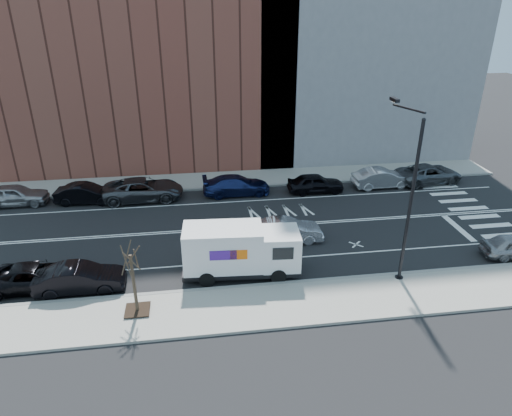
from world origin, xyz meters
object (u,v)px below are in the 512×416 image
object	(u,v)px
far_parked_b	(86,194)
far_parked_a	(15,195)
driving_sedan	(286,231)
fedex_van	(240,250)

from	to	relation	value
far_parked_b	far_parked_a	bearing A→B (deg)	91.48
far_parked_a	driving_sedan	world-z (taller)	far_parked_a
far_parked_a	far_parked_b	distance (m)	5.18
far_parked_b	driving_sedan	world-z (taller)	driving_sedan
far_parked_a	far_parked_b	bearing A→B (deg)	-94.76
far_parked_a	driving_sedan	distance (m)	20.61
driving_sedan	far_parked_a	bearing A→B (deg)	65.88
far_parked_b	driving_sedan	distance (m)	15.84
fedex_van	far_parked_a	xyz separation A→B (m)	(-15.58, 11.65, -0.75)
far_parked_a	far_parked_b	world-z (taller)	far_parked_a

